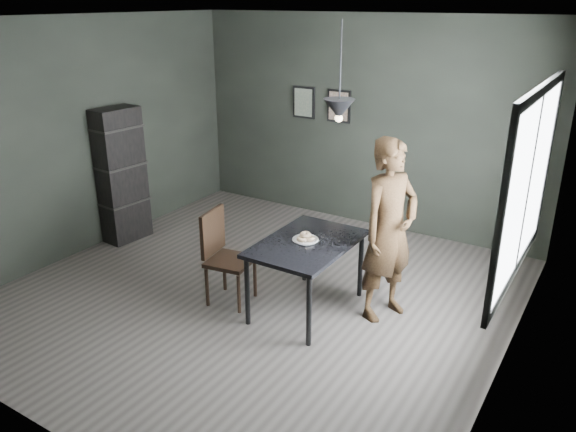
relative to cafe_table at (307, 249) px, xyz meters
The scene contains 13 objects.
ground 0.90m from the cafe_table, behind, with size 5.00×5.00×0.00m, color #35302D.
back_wall 2.67m from the cafe_table, 103.50° to the left, with size 5.00×0.10×2.80m, color black.
ceiling 2.21m from the cafe_table, behind, with size 5.00×5.00×0.02m.
window_assembly 2.10m from the cafe_table, ahead, with size 0.04×1.96×1.56m.
cafe_table is the anchor object (origin of this frame).
white_plate 0.09m from the cafe_table, 160.34° to the left, with size 0.23×0.23×0.01m, color white.
donut_pile 0.12m from the cafe_table, 160.34° to the left, with size 0.18×0.18×0.08m.
woman 0.81m from the cafe_table, 26.17° to the left, with size 0.66×0.43×1.80m, color black.
wood_chair 0.89m from the cafe_table, 161.25° to the right, with size 0.49×0.49×0.99m.
shelf_unit 2.94m from the cafe_table, behind, with size 0.32×0.57×1.72m, color black.
pendant_lamp 1.41m from the cafe_table, 21.80° to the left, with size 0.28×0.28×0.86m.
framed_print_left 3.03m from the cafe_table, 121.30° to the left, with size 0.34×0.04×0.44m.
framed_print_right 2.80m from the cafe_table, 111.06° to the left, with size 0.34×0.04×0.44m.
Camera 1 is at (3.09, -4.34, 2.97)m, focal length 35.00 mm.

